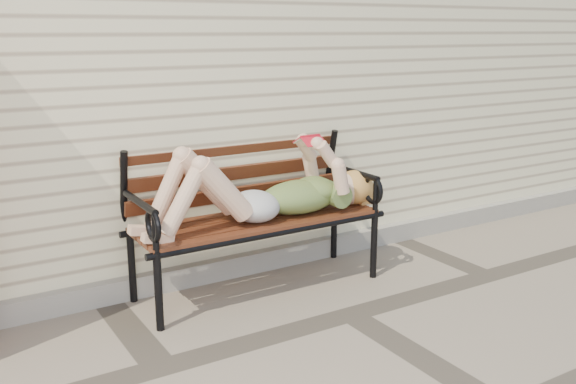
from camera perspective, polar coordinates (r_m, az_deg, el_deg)
ground at (r=4.12m, az=5.56°, el=-10.78°), size 80.00×80.00×0.00m
house_wall at (r=6.39m, az=-10.81°, el=11.87°), size 8.00×4.00×3.00m
foundation_strip at (r=4.84m, az=-1.35°, el=-5.86°), size 8.00×0.10×0.15m
garden_bench at (r=4.38m, az=-3.42°, el=0.00°), size 1.83×0.73×1.19m
reading_woman at (r=4.25m, az=-2.33°, el=0.14°), size 1.73×0.39×0.54m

